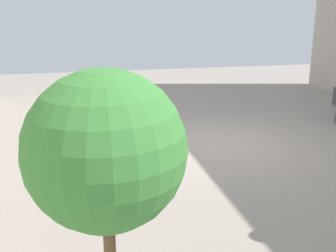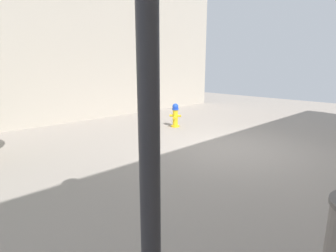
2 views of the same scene
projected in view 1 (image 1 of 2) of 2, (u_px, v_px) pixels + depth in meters
ground_plane at (223, 144)px, 9.38m from camera, size 23.40×23.40×0.00m
fire_hydrant at (98, 126)px, 9.36m from camera, size 0.38×0.36×0.82m
planter_tree at (107, 176)px, 3.48m from camera, size 1.38×1.38×2.57m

